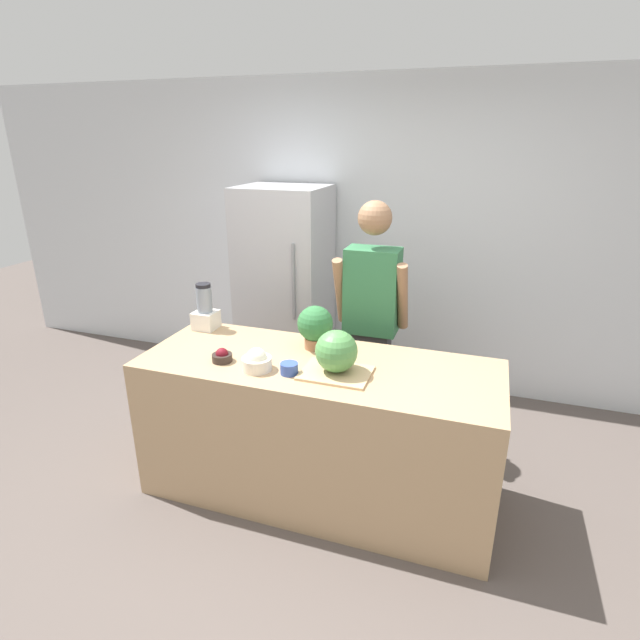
{
  "coord_description": "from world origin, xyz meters",
  "views": [
    {
      "loc": [
        0.86,
        -2.08,
        2.12
      ],
      "look_at": [
        0.0,
        0.44,
        1.14
      ],
      "focal_mm": 28.0,
      "sensor_mm": 36.0,
      "label": 1
    }
  ],
  "objects_px": {
    "bowl_cream": "(257,361)",
    "refrigerator": "(285,289)",
    "watermelon": "(336,351)",
    "bowl_small_blue": "(289,368)",
    "potted_plant": "(315,325)",
    "bowl_cherries": "(222,356)",
    "person": "(371,321)",
    "blender": "(205,310)"
  },
  "relations": [
    {
      "from": "refrigerator",
      "to": "blender",
      "type": "bearing_deg",
      "value": -97.1
    },
    {
      "from": "refrigerator",
      "to": "watermelon",
      "type": "distance_m",
      "value": 1.71
    },
    {
      "from": "potted_plant",
      "to": "refrigerator",
      "type": "bearing_deg",
      "value": 120.52
    },
    {
      "from": "person",
      "to": "bowl_cherries",
      "type": "xyz_separation_m",
      "value": [
        -0.68,
        -0.89,
        0.01
      ]
    },
    {
      "from": "bowl_small_blue",
      "to": "potted_plant",
      "type": "height_order",
      "value": "potted_plant"
    },
    {
      "from": "watermelon",
      "to": "blender",
      "type": "distance_m",
      "value": 1.1
    },
    {
      "from": "watermelon",
      "to": "bowl_small_blue",
      "type": "relative_size",
      "value": 2.37
    },
    {
      "from": "blender",
      "to": "person",
      "type": "bearing_deg",
      "value": 23.25
    },
    {
      "from": "refrigerator",
      "to": "bowl_cream",
      "type": "xyz_separation_m",
      "value": [
        0.47,
        -1.55,
        0.07
      ]
    },
    {
      "from": "bowl_cherries",
      "to": "refrigerator",
      "type": "bearing_deg",
      "value": 98.76
    },
    {
      "from": "bowl_cherries",
      "to": "bowl_small_blue",
      "type": "height_order",
      "value": "bowl_cherries"
    },
    {
      "from": "potted_plant",
      "to": "blender",
      "type": "bearing_deg",
      "value": 174.48
    },
    {
      "from": "watermelon",
      "to": "bowl_small_blue",
      "type": "bearing_deg",
      "value": -159.28
    },
    {
      "from": "person",
      "to": "potted_plant",
      "type": "bearing_deg",
      "value": -113.45
    },
    {
      "from": "bowl_cream",
      "to": "refrigerator",
      "type": "bearing_deg",
      "value": 106.96
    },
    {
      "from": "bowl_cherries",
      "to": "bowl_cream",
      "type": "height_order",
      "value": "bowl_cream"
    },
    {
      "from": "bowl_cherries",
      "to": "potted_plant",
      "type": "xyz_separation_m",
      "value": [
        0.45,
        0.36,
        0.12
      ]
    },
    {
      "from": "watermelon",
      "to": "potted_plant",
      "type": "bearing_deg",
      "value": 127.58
    },
    {
      "from": "potted_plant",
      "to": "bowl_cherries",
      "type": "bearing_deg",
      "value": -141.25
    },
    {
      "from": "person",
      "to": "bowl_cream",
      "type": "distance_m",
      "value": 1.02
    },
    {
      "from": "watermelon",
      "to": "potted_plant",
      "type": "relative_size",
      "value": 0.87
    },
    {
      "from": "refrigerator",
      "to": "bowl_small_blue",
      "type": "bearing_deg",
      "value": -66.67
    },
    {
      "from": "bowl_small_blue",
      "to": "blender",
      "type": "relative_size",
      "value": 0.31
    },
    {
      "from": "person",
      "to": "potted_plant",
      "type": "relative_size",
      "value": 6.41
    },
    {
      "from": "bowl_cherries",
      "to": "blender",
      "type": "bearing_deg",
      "value": 129.98
    },
    {
      "from": "refrigerator",
      "to": "bowl_small_blue",
      "type": "height_order",
      "value": "refrigerator"
    },
    {
      "from": "bowl_small_blue",
      "to": "blender",
      "type": "distance_m",
      "value": 0.93
    },
    {
      "from": "person",
      "to": "blender",
      "type": "bearing_deg",
      "value": -156.75
    },
    {
      "from": "blender",
      "to": "bowl_small_blue",
      "type": "bearing_deg",
      "value": -30.12
    },
    {
      "from": "bowl_small_blue",
      "to": "person",
      "type": "bearing_deg",
      "value": 74.88
    },
    {
      "from": "bowl_cherries",
      "to": "person",
      "type": "bearing_deg",
      "value": 52.66
    },
    {
      "from": "refrigerator",
      "to": "watermelon",
      "type": "relative_size",
      "value": 7.43
    },
    {
      "from": "refrigerator",
      "to": "bowl_cream",
      "type": "distance_m",
      "value": 1.62
    },
    {
      "from": "bowl_cherries",
      "to": "bowl_small_blue",
      "type": "xyz_separation_m",
      "value": [
        0.43,
        -0.02,
        -0.0
      ]
    },
    {
      "from": "bowl_small_blue",
      "to": "potted_plant",
      "type": "bearing_deg",
      "value": 87.39
    },
    {
      "from": "bowl_cherries",
      "to": "blender",
      "type": "height_order",
      "value": "blender"
    },
    {
      "from": "bowl_small_blue",
      "to": "refrigerator",
      "type": "bearing_deg",
      "value": 113.33
    },
    {
      "from": "refrigerator",
      "to": "bowl_cream",
      "type": "height_order",
      "value": "refrigerator"
    },
    {
      "from": "person",
      "to": "bowl_cream",
      "type": "relative_size",
      "value": 10.31
    },
    {
      "from": "bowl_small_blue",
      "to": "potted_plant",
      "type": "xyz_separation_m",
      "value": [
        0.02,
        0.38,
        0.12
      ]
    },
    {
      "from": "person",
      "to": "bowl_small_blue",
      "type": "relative_size",
      "value": 17.54
    },
    {
      "from": "bowl_cream",
      "to": "person",
      "type": "bearing_deg",
      "value": 64.55
    }
  ]
}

